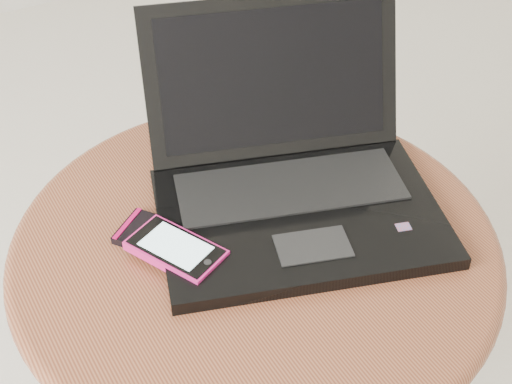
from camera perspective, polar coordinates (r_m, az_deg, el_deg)
table at (r=1.04m, az=-0.06°, el=-7.75°), size 0.65×0.65×0.51m
laptop at (r=0.99m, az=2.75°, el=1.35°), size 0.46×0.44×0.23m
phone_black at (r=0.96m, az=-7.10°, el=-3.57°), size 0.12×0.14×0.01m
phone_pink at (r=0.93m, az=-6.22°, el=-4.48°), size 0.11×0.14×0.01m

